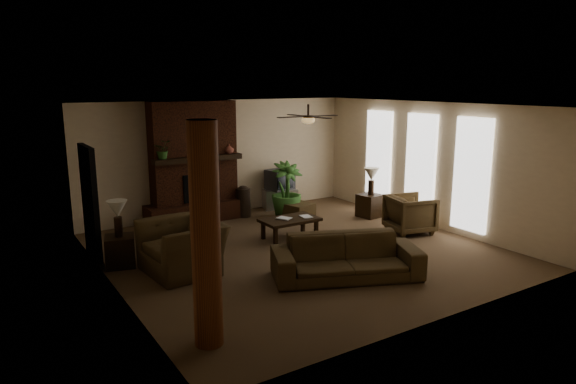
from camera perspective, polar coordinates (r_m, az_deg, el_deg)
room_shell at (r=9.68m, az=1.27°, el=1.32°), size 7.00×7.00×7.00m
fireplace at (r=12.17m, az=-10.36°, el=2.19°), size 2.40×0.70×2.80m
windows at (r=12.06m, az=14.53°, el=2.85°), size 0.08×3.65×2.35m
log_column at (r=6.25m, az=-9.15°, el=-4.94°), size 0.36×0.36×2.80m
doorway at (r=10.11m, az=-21.18°, el=-1.07°), size 0.10×1.00×2.10m
ceiling_fan at (r=10.00m, az=2.27°, el=8.19°), size 1.35×1.35×0.37m
sofa at (r=8.62m, az=6.55°, el=-6.47°), size 2.54×1.62×0.96m
armchair_left at (r=9.00m, az=-11.71°, el=-5.09°), size 0.99×1.42×1.18m
armchair_right at (r=11.42m, az=13.48°, el=-2.21°), size 1.02×1.06×0.91m
coffee_table at (r=10.71m, az=0.20°, el=-3.26°), size 1.20×0.70×0.43m
ottoman at (r=12.19m, az=1.16°, el=-2.19°), size 0.73×0.73×0.40m
tv_stand at (r=13.30m, az=-0.89°, el=-0.74°), size 0.96×0.72×0.50m
tv at (r=13.19m, az=-0.90°, el=1.41°), size 0.73×0.63×0.52m
floor_vase at (r=12.47m, az=-4.98°, el=-0.80°), size 0.34×0.34×0.77m
floor_plant at (r=12.37m, az=-0.17°, el=-1.12°), size 0.81×1.38×0.76m
side_table_left at (r=9.63m, az=-18.18°, el=-6.28°), size 0.61×0.61×0.55m
lamp_left at (r=9.43m, az=-18.47°, el=-2.09°), size 0.45×0.45×0.65m
side_table_right at (r=12.61m, az=9.09°, el=-1.50°), size 0.56×0.56×0.55m
lamp_right at (r=12.48m, az=9.28°, el=1.76°), size 0.39×0.39×0.65m
mantel_plant at (r=11.58m, az=-13.75°, el=4.39°), size 0.48×0.51×0.33m
mantel_vase at (r=12.20m, az=-6.57°, el=4.78°), size 0.26×0.27×0.22m
book_a at (r=10.53m, az=-0.76°, el=-2.38°), size 0.21×0.12×0.29m
book_b at (r=10.73m, az=1.50°, el=-2.12°), size 0.21×0.06×0.29m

